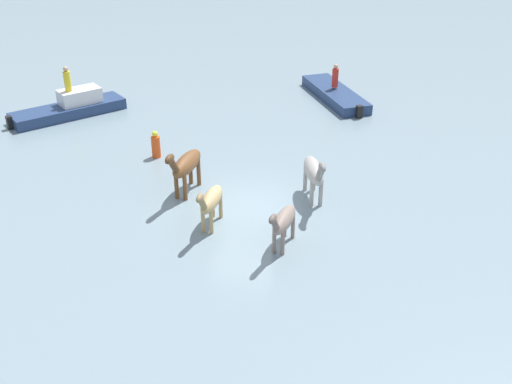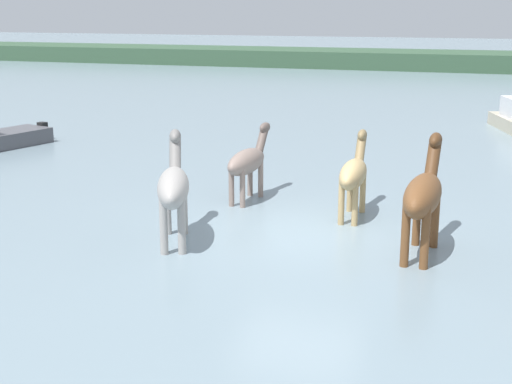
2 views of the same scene
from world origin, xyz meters
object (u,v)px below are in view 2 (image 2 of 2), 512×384
object	(u,v)px
horse_mid_herd	(248,161)
horse_rear_stallion	(424,195)
horse_dun_straggler	(354,174)
horse_chestnut_trailing	(174,187)

from	to	relation	value
horse_mid_herd	horse_rear_stallion	bearing A→B (deg)	-115.84
horse_dun_straggler	horse_chestnut_trailing	bearing A→B (deg)	131.59
horse_chestnut_trailing	horse_rear_stallion	world-z (taller)	horse_rear_stallion
horse_dun_straggler	horse_rear_stallion	size ratio (longest dim) A/B	0.84
horse_chestnut_trailing	horse_mid_herd	xyz separation A→B (m)	(0.37, 3.29, -0.17)
horse_dun_straggler	horse_chestnut_trailing	size ratio (longest dim) A/B	0.89
horse_rear_stallion	horse_mid_herd	size ratio (longest dim) A/B	1.21
horse_chestnut_trailing	horse_rear_stallion	xyz separation A→B (m)	(4.53, 0.70, 0.04)
horse_mid_herd	horse_chestnut_trailing	bearing A→B (deg)	179.65
horse_rear_stallion	horse_mid_herd	world-z (taller)	horse_rear_stallion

